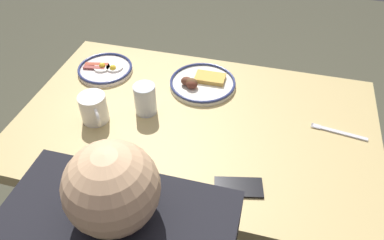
# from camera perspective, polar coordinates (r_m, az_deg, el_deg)

# --- Properties ---
(ground_plane) EXTENTS (6.00, 6.00, 0.00)m
(ground_plane) POSITION_cam_1_polar(r_m,az_deg,el_deg) (1.91, 0.43, -16.75)
(ground_plane) COLOR #464533
(dining_table) EXTENTS (1.27, 0.80, 0.75)m
(dining_table) POSITION_cam_1_polar(r_m,az_deg,el_deg) (1.37, 0.57, -2.39)
(dining_table) COLOR tan
(dining_table) RESTS_ON ground_plane
(plate_near_main) EXTENTS (0.23, 0.23, 0.04)m
(plate_near_main) POSITION_cam_1_polar(r_m,az_deg,el_deg) (1.59, -13.29, 7.72)
(plate_near_main) COLOR silver
(plate_near_main) RESTS_ON dining_table
(plate_center_pancakes) EXTENTS (0.26, 0.26, 0.05)m
(plate_center_pancakes) POSITION_cam_1_polar(r_m,az_deg,el_deg) (1.47, 1.54, 5.79)
(plate_center_pancakes) COLOR silver
(plate_center_pancakes) RESTS_ON dining_table
(coffee_mug) EXTENTS (0.10, 0.12, 0.10)m
(coffee_mug) POSITION_cam_1_polar(r_m,az_deg,el_deg) (1.33, -14.97, 1.77)
(coffee_mug) COLOR white
(coffee_mug) RESTS_ON dining_table
(drinking_glass) EXTENTS (0.08, 0.08, 0.12)m
(drinking_glass) POSITION_cam_1_polar(r_m,az_deg,el_deg) (1.33, -7.30, 2.95)
(drinking_glass) COLOR silver
(drinking_glass) RESTS_ON dining_table
(cell_phone) EXTENTS (0.16, 0.10, 0.01)m
(cell_phone) POSITION_cam_1_polar(r_m,az_deg,el_deg) (1.12, 7.23, -10.30)
(cell_phone) COLOR black
(cell_phone) RESTS_ON dining_table
(fork_near) EXTENTS (0.19, 0.04, 0.01)m
(fork_near) POSITION_cam_1_polar(r_m,az_deg,el_deg) (1.37, 21.77, -1.77)
(fork_near) COLOR silver
(fork_near) RESTS_ON dining_table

